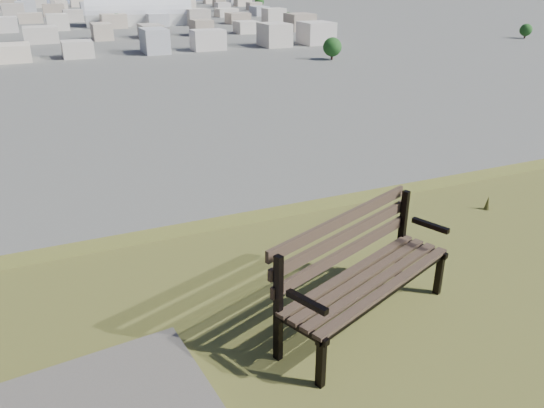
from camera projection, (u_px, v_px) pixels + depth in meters
name	position (u px, v px, depth m)	size (l,w,h in m)	color
park_bench	(360.00, 266.00, 4.36)	(1.84, 1.18, 0.92)	#433426
arena	(139.00, 14.00, 295.07)	(58.74, 31.39, 23.62)	beige
city_blocks	(31.00, 12.00, 342.61)	(395.00, 361.00, 7.00)	beige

